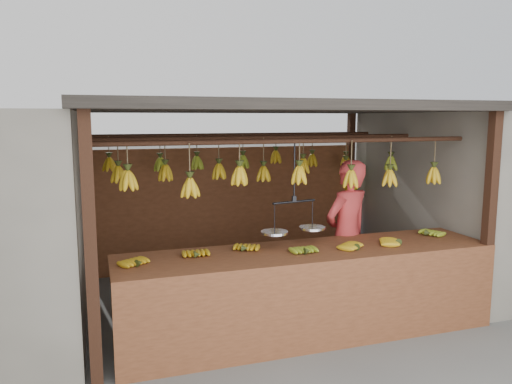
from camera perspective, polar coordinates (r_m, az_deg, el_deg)
name	(u,v)px	position (r m, az deg, el deg)	size (l,w,h in m)	color
ground	(264,298)	(6.36, 0.87, -12.04)	(80.00, 80.00, 0.00)	#5B5B57
stall	(255,139)	(6.28, -0.08, 6.11)	(4.30, 3.30, 2.40)	black
neighbor_right	(500,194)	(7.98, 26.10, -0.17)	(3.00, 3.00, 2.30)	slate
counter	(313,271)	(5.08, 6.56, -8.92)	(3.91, 0.89, 0.96)	brown
hanging_bananas	(263,169)	(5.99, 0.85, 2.63)	(3.65, 2.25, 0.39)	#C39314
balance_scale	(294,225)	(5.14, 4.34, -3.82)	(0.72, 0.34, 0.93)	black
vendor	(347,235)	(5.90, 10.33, -4.90)	(0.64, 0.42, 1.76)	#BF3333
bag_bundles	(351,197)	(8.09, 10.77, -0.61)	(0.08, 0.26, 1.23)	#199926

